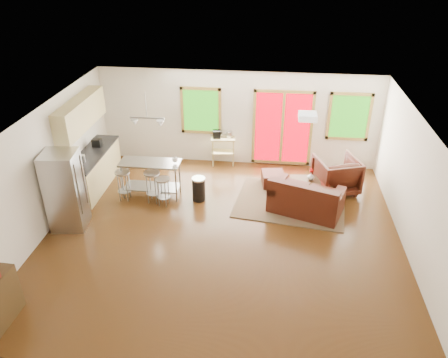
# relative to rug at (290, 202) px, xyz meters

# --- Properties ---
(floor) EXTENTS (7.50, 7.00, 0.02)m
(floor) POSITION_rel_rug_xyz_m (-1.46, -1.48, -0.02)
(floor) COLOR #321D0B
(floor) RESTS_ON ground
(ceiling) EXTENTS (7.50, 7.00, 0.02)m
(ceiling) POSITION_rel_rug_xyz_m (-1.46, -1.48, 2.60)
(ceiling) COLOR white
(ceiling) RESTS_ON ground
(back_wall) EXTENTS (7.50, 0.02, 2.60)m
(back_wall) POSITION_rel_rug_xyz_m (-1.46, 2.03, 1.29)
(back_wall) COLOR silver
(back_wall) RESTS_ON ground
(left_wall) EXTENTS (0.02, 7.00, 2.60)m
(left_wall) POSITION_rel_rug_xyz_m (-5.22, -1.48, 1.29)
(left_wall) COLOR silver
(left_wall) RESTS_ON ground
(right_wall) EXTENTS (0.02, 7.00, 2.60)m
(right_wall) POSITION_rel_rug_xyz_m (2.30, -1.48, 1.29)
(right_wall) COLOR silver
(right_wall) RESTS_ON ground
(front_wall) EXTENTS (7.50, 0.02, 2.60)m
(front_wall) POSITION_rel_rug_xyz_m (-1.46, -4.99, 1.29)
(front_wall) COLOR silver
(front_wall) RESTS_ON ground
(window_left) EXTENTS (1.10, 0.05, 1.30)m
(window_left) POSITION_rel_rug_xyz_m (-2.46, 1.98, 1.49)
(window_left) COLOR #19560D
(window_left) RESTS_ON back_wall
(french_doors) EXTENTS (1.60, 0.05, 2.10)m
(french_doors) POSITION_rel_rug_xyz_m (-0.26, 1.98, 1.09)
(french_doors) COLOR #B1000D
(french_doors) RESTS_ON back_wall
(window_right) EXTENTS (1.10, 0.05, 1.30)m
(window_right) POSITION_rel_rug_xyz_m (1.44, 1.98, 1.49)
(window_right) COLOR #19560D
(window_right) RESTS_ON back_wall
(rug) EXTENTS (2.77, 2.26, 0.03)m
(rug) POSITION_rel_rug_xyz_m (0.00, 0.00, 0.00)
(rug) COLOR #405336
(rug) RESTS_ON floor
(loveseat) EXTENTS (1.81, 1.39, 0.86)m
(loveseat) POSITION_rel_rug_xyz_m (0.31, -0.37, 0.33)
(loveseat) COLOR black
(loveseat) RESTS_ON floor
(coffee_table) EXTENTS (1.02, 0.67, 0.39)m
(coffee_table) POSITION_rel_rug_xyz_m (0.48, 0.46, 0.32)
(coffee_table) COLOR #322411
(coffee_table) RESTS_ON floor
(armchair) EXTENTS (1.21, 1.17, 1.00)m
(armchair) POSITION_rel_rug_xyz_m (1.10, 0.71, 0.49)
(armchair) COLOR black
(armchair) RESTS_ON floor
(ottoman) EXTENTS (0.62, 0.62, 0.36)m
(ottoman) POSITION_rel_rug_xyz_m (-0.44, 0.79, 0.17)
(ottoman) COLOR black
(ottoman) RESTS_ON floor
(vase) EXTENTS (0.23, 0.23, 0.30)m
(vase) POSITION_rel_rug_xyz_m (0.47, 0.48, 0.50)
(vase) COLOR silver
(vase) RESTS_ON coffee_table
(book) EXTENTS (0.21, 0.03, 0.28)m
(book) POSITION_rel_rug_xyz_m (0.70, 0.28, 0.53)
(book) COLOR maroon
(book) RESTS_ON coffee_table
(cabinets) EXTENTS (0.64, 2.24, 2.30)m
(cabinets) POSITION_rel_rug_xyz_m (-4.95, 0.22, 0.92)
(cabinets) COLOR tan
(cabinets) RESTS_ON floor
(refrigerator) EXTENTS (0.79, 0.77, 1.76)m
(refrigerator) POSITION_rel_rug_xyz_m (-4.80, -1.51, 0.87)
(refrigerator) COLOR #B7BABC
(refrigerator) RESTS_ON floor
(island) EXTENTS (1.44, 0.59, 0.91)m
(island) POSITION_rel_rug_xyz_m (-3.37, -0.04, 0.61)
(island) COLOR #B7BABC
(island) RESTS_ON floor
(cup) EXTENTS (0.17, 0.15, 0.14)m
(cup) POSITION_rel_rug_xyz_m (-2.76, -0.04, 1.00)
(cup) COLOR white
(cup) RESTS_ON island
(bar_stool_a) EXTENTS (0.38, 0.38, 0.76)m
(bar_stool_a) POSITION_rel_rug_xyz_m (-3.98, -0.30, 0.55)
(bar_stool_a) COLOR #B7BABC
(bar_stool_a) RESTS_ON floor
(bar_stool_b) EXTENTS (0.41, 0.41, 0.79)m
(bar_stool_b) POSITION_rel_rug_xyz_m (-3.26, -0.33, 0.58)
(bar_stool_b) COLOR #B7BABC
(bar_stool_b) RESTS_ON floor
(bar_stool_c) EXTENTS (0.39, 0.39, 0.71)m
(bar_stool_c) POSITION_rel_rug_xyz_m (-2.98, -0.44, 0.51)
(bar_stool_c) COLOR #B7BABC
(bar_stool_c) RESTS_ON floor
(trash_can) EXTENTS (0.37, 0.37, 0.59)m
(trash_can) POSITION_rel_rug_xyz_m (-2.20, -0.12, 0.29)
(trash_can) COLOR black
(trash_can) RESTS_ON floor
(kitchen_cart) EXTENTS (0.71, 0.51, 1.00)m
(kitchen_cart) POSITION_rel_rug_xyz_m (-1.88, 1.87, 0.67)
(kitchen_cart) COLOR tan
(kitchen_cart) RESTS_ON floor
(ceiling_flush) EXTENTS (0.35, 0.35, 0.12)m
(ceiling_flush) POSITION_rel_rug_xyz_m (0.14, -0.88, 2.52)
(ceiling_flush) COLOR white
(ceiling_flush) RESTS_ON ceiling
(pendant_light) EXTENTS (0.80, 0.18, 0.79)m
(pendant_light) POSITION_rel_rug_xyz_m (-3.36, 0.02, 1.88)
(pendant_light) COLOR gray
(pendant_light) RESTS_ON ceiling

